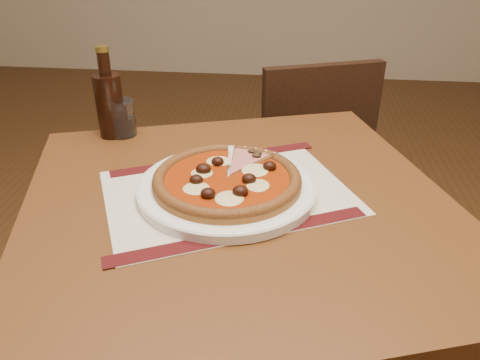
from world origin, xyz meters
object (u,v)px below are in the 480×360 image
(chair_far, at_px, (306,156))
(plate, at_px, (227,188))
(table, at_px, (239,242))
(pizza, at_px, (227,179))
(bottle, at_px, (109,102))
(water_glass, at_px, (120,118))

(chair_far, xyz_separation_m, plate, (-0.17, -0.75, 0.29))
(chair_far, bearing_deg, table, 57.79)
(plate, height_order, pizza, pizza)
(pizza, relative_size, bottle, 1.32)
(table, distance_m, chair_far, 0.81)
(water_glass, height_order, bottle, bottle)
(plate, relative_size, water_glass, 4.00)
(water_glass, bearing_deg, table, -40.14)
(pizza, bearing_deg, chair_far, 76.98)
(table, relative_size, water_glass, 11.67)
(pizza, bearing_deg, water_glass, 139.74)
(chair_far, relative_size, water_glass, 9.61)
(chair_far, bearing_deg, water_glass, 25.42)
(table, relative_size, pizza, 3.54)
(plate, xyz_separation_m, water_glass, (-0.30, 0.25, 0.03))
(table, bearing_deg, pizza, 141.25)
(chair_far, bearing_deg, pizza, 55.67)
(chair_far, distance_m, water_glass, 0.76)
(table, xyz_separation_m, chair_far, (0.15, 0.77, -0.17))
(pizza, relative_size, water_glass, 3.30)
(plate, bearing_deg, chair_far, 76.98)
(pizza, height_order, bottle, bottle)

